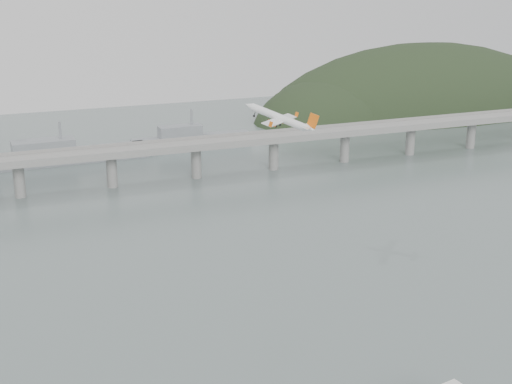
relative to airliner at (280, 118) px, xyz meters
name	(u,v)px	position (x,y,z in m)	size (l,w,h in m)	color
ground	(318,343)	(-22.04, -82.47, -57.91)	(900.00, 900.00, 0.00)	slate
bridge	(161,152)	(-23.19, 117.53, -40.26)	(800.00, 22.00, 23.90)	gray
headland	(432,130)	(263.14, 249.28, -77.25)	(365.00, 155.00, 156.00)	black
airliner	(280,118)	(0.00, 0.00, 0.00)	(26.39, 27.04, 11.95)	white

